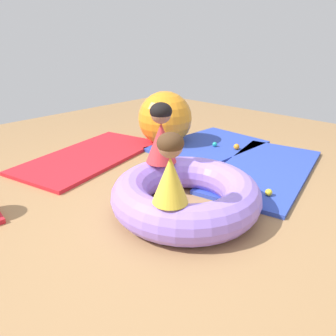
% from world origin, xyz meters
% --- Properties ---
extents(ground_plane, '(8.00, 8.00, 0.00)m').
position_xyz_m(ground_plane, '(0.00, 0.00, 0.00)').
color(ground_plane, '#9E7549').
extents(gym_mat_near_right, '(1.91, 1.18, 0.04)m').
position_xyz_m(gym_mat_near_right, '(1.33, -0.13, 0.02)').
color(gym_mat_near_right, '#2D47B7').
rests_on(gym_mat_near_right, ground).
extents(gym_mat_far_left, '(1.91, 1.25, 0.04)m').
position_xyz_m(gym_mat_far_left, '(0.29, 1.61, 0.02)').
color(gym_mat_far_left, red).
rests_on(gym_mat_far_left, ground).
extents(gym_mat_front, '(1.48, 1.06, 0.04)m').
position_xyz_m(gym_mat_front, '(1.57, 0.80, 0.02)').
color(gym_mat_front, '#2D47B7').
rests_on(gym_mat_front, ground).
extents(inflatable_cushion, '(1.23, 1.23, 0.30)m').
position_xyz_m(inflatable_cushion, '(0.12, -0.04, 0.15)').
color(inflatable_cushion, '#9975EA').
rests_on(inflatable_cushion, ground).
extents(child_in_red, '(0.35, 0.35, 0.54)m').
position_xyz_m(child_in_red, '(0.24, 0.36, 0.56)').
color(child_in_red, red).
rests_on(child_in_red, inflatable_cushion).
extents(child_in_yellow, '(0.31, 0.31, 0.50)m').
position_xyz_m(child_in_yellow, '(-0.26, -0.22, 0.54)').
color(child_in_yellow, yellow).
rests_on(child_in_yellow, inflatable_cushion).
extents(play_ball_orange, '(0.07, 0.07, 0.07)m').
position_xyz_m(play_ball_orange, '(1.66, 0.42, 0.08)').
color(play_ball_orange, orange).
rests_on(play_ball_orange, gym_mat_front).
extents(play_ball_yellow, '(0.06, 0.06, 0.06)m').
position_xyz_m(play_ball_yellow, '(0.77, -0.46, 0.07)').
color(play_ball_yellow, yellow).
rests_on(play_ball_yellow, gym_mat_near_right).
extents(play_ball_teal, '(0.06, 0.06, 0.06)m').
position_xyz_m(play_ball_teal, '(1.56, 0.69, 0.07)').
color(play_ball_teal, teal).
rests_on(play_ball_teal, gym_mat_front).
extents(exercise_ball_large, '(0.70, 0.70, 0.70)m').
position_xyz_m(exercise_ball_large, '(1.29, 1.31, 0.35)').
color(exercise_ball_large, orange).
rests_on(exercise_ball_large, ground).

